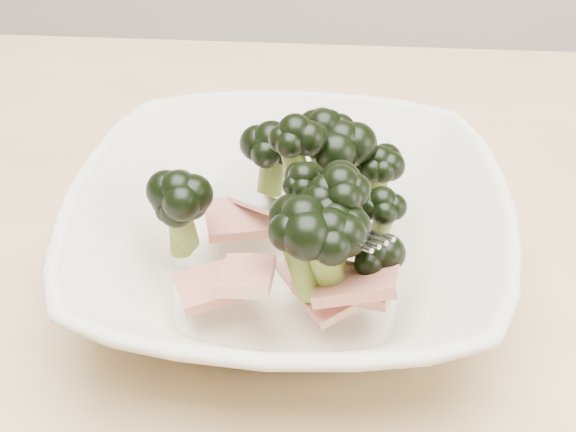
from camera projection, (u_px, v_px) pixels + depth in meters
The scene contains 1 object.
broccoli_dish at pixel (290, 232), 0.49m from camera, with size 0.27×0.27×0.11m.
Camera 1 is at (-0.01, -0.34, 1.09)m, focal length 50.00 mm.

